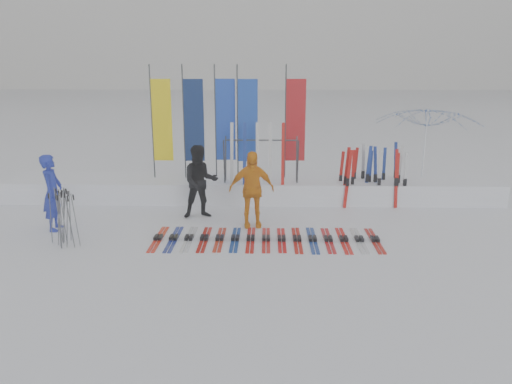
{
  "coord_description": "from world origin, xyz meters",
  "views": [
    {
      "loc": [
        0.44,
        -9.34,
        3.9
      ],
      "look_at": [
        0.2,
        1.6,
        1.0
      ],
      "focal_mm": 35.0,
      "sensor_mm": 36.0,
      "label": 1
    }
  ],
  "objects_px": {
    "ski_rack": "(261,154)",
    "ski_row": "(266,239)",
    "person_yellow": "(251,189)",
    "tent_canopy": "(425,152)",
    "person_blue": "(52,193)",
    "person_black": "(200,182)"
  },
  "relations": [
    {
      "from": "person_blue",
      "to": "ski_row",
      "type": "xyz_separation_m",
      "value": [
        5.0,
        -0.63,
        -0.87
      ]
    },
    {
      "from": "person_blue",
      "to": "tent_canopy",
      "type": "distance_m",
      "value": 10.05
    },
    {
      "from": "person_yellow",
      "to": "tent_canopy",
      "type": "height_order",
      "value": "tent_canopy"
    },
    {
      "from": "tent_canopy",
      "to": "ski_row",
      "type": "distance_m",
      "value": 6.03
    },
    {
      "from": "person_yellow",
      "to": "tent_canopy",
      "type": "distance_m",
      "value": 5.64
    },
    {
      "from": "ski_rack",
      "to": "ski_row",
      "type": "bearing_deg",
      "value": -87.15
    },
    {
      "from": "person_black",
      "to": "ski_row",
      "type": "bearing_deg",
      "value": -59.51
    },
    {
      "from": "person_blue",
      "to": "tent_canopy",
      "type": "xyz_separation_m",
      "value": [
        9.55,
        3.1,
        0.44
      ]
    },
    {
      "from": "person_black",
      "to": "person_yellow",
      "type": "bearing_deg",
      "value": -42.41
    },
    {
      "from": "ski_row",
      "to": "person_yellow",
      "type": "bearing_deg",
      "value": 109.91
    },
    {
      "from": "tent_canopy",
      "to": "ski_row",
      "type": "height_order",
      "value": "tent_canopy"
    },
    {
      "from": "person_yellow",
      "to": "tent_canopy",
      "type": "xyz_separation_m",
      "value": [
        4.9,
        2.76,
        0.43
      ]
    },
    {
      "from": "person_black",
      "to": "ski_row",
      "type": "height_order",
      "value": "person_black"
    },
    {
      "from": "person_black",
      "to": "ski_rack",
      "type": "relative_size",
      "value": 0.91
    },
    {
      "from": "ski_row",
      "to": "person_blue",
      "type": "bearing_deg",
      "value": 172.81
    },
    {
      "from": "ski_rack",
      "to": "person_blue",
      "type": "bearing_deg",
      "value": -153.68
    },
    {
      "from": "tent_canopy",
      "to": "person_blue",
      "type": "bearing_deg",
      "value": -162.01
    },
    {
      "from": "ski_rack",
      "to": "tent_canopy",
      "type": "bearing_deg",
      "value": 8.5
    },
    {
      "from": "person_blue",
      "to": "tent_canopy",
      "type": "relative_size",
      "value": 0.6
    },
    {
      "from": "ski_row",
      "to": "ski_rack",
      "type": "xyz_separation_m",
      "value": [
        -0.15,
        3.03,
        1.35
      ]
    },
    {
      "from": "person_blue",
      "to": "tent_canopy",
      "type": "bearing_deg",
      "value": -77.53
    },
    {
      "from": "person_blue",
      "to": "person_yellow",
      "type": "distance_m",
      "value": 4.66
    }
  ]
}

